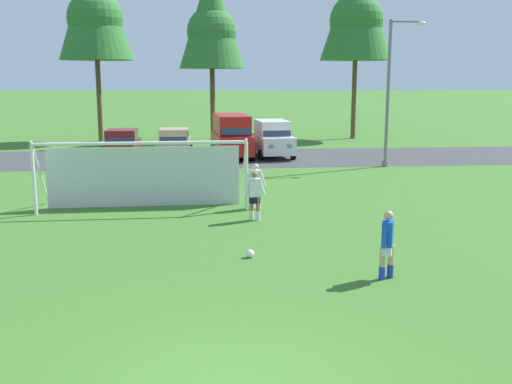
# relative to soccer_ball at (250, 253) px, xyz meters

# --- Properties ---
(ground_plane) EXTENTS (400.00, 400.00, 0.00)m
(ground_plane) POSITION_rel_soccer_ball_xyz_m (-0.83, 8.21, -0.11)
(ground_plane) COLOR #3D7028
(parking_lot_strip) EXTENTS (52.00, 8.40, 0.01)m
(parking_lot_strip) POSITION_rel_soccer_ball_xyz_m (-0.83, 19.81, -0.11)
(parking_lot_strip) COLOR #3D3D3F
(parking_lot_strip) RESTS_ON ground
(soccer_ball) EXTENTS (0.22, 0.22, 0.22)m
(soccer_ball) POSITION_rel_soccer_ball_xyz_m (0.00, 0.00, 0.00)
(soccer_ball) COLOR white
(soccer_ball) RESTS_ON ground
(soccer_goal) EXTENTS (7.47, 2.15, 2.57)m
(soccer_goal) POSITION_rel_soccer_ball_xyz_m (-3.35, 6.50, 1.18)
(soccer_goal) COLOR white
(soccer_goal) RESTS_ON ground
(player_striker_near) EXTENTS (0.74, 0.33, 1.64)m
(player_striker_near) POSITION_rel_soccer_ball_xyz_m (0.67, 5.95, 0.71)
(player_striker_near) COLOR beige
(player_striker_near) RESTS_ON ground
(player_midfield_center) EXTENTS (0.45, 0.67, 1.64)m
(player_midfield_center) POSITION_rel_soccer_ball_xyz_m (3.07, -1.93, 0.71)
(player_midfield_center) COLOR tan
(player_midfield_center) RESTS_ON ground
(player_defender_far) EXTENTS (0.75, 0.30, 1.64)m
(player_defender_far) POSITION_rel_soccer_ball_xyz_m (0.48, 4.17, 0.71)
(player_defender_far) COLOR #936B4C
(player_defender_far) RESTS_ON ground
(parked_car_slot_far_left) EXTENTS (2.06, 4.21, 1.72)m
(parked_car_slot_far_left) POSITION_rel_soccer_ball_xyz_m (-5.90, 19.78, 0.77)
(parked_car_slot_far_left) COLOR maroon
(parked_car_slot_far_left) RESTS_ON ground
(parked_car_slot_left) EXTENTS (2.08, 4.22, 1.72)m
(parked_car_slot_left) POSITION_rel_soccer_ball_xyz_m (-2.90, 20.10, 0.77)
(parked_car_slot_left) COLOR tan
(parked_car_slot_left) RESTS_ON ground
(parked_car_slot_center_left) EXTENTS (2.48, 4.94, 2.52)m
(parked_car_slot_center_left) POSITION_rel_soccer_ball_xyz_m (0.47, 19.94, 1.23)
(parked_car_slot_center_left) COLOR red
(parked_car_slot_center_left) RESTS_ON ground
(parked_car_slot_center) EXTENTS (2.40, 4.73, 2.16)m
(parked_car_slot_center) POSITION_rel_soccer_ball_xyz_m (2.92, 20.20, 1.00)
(parked_car_slot_center) COLOR silver
(parked_car_slot_center) RESTS_ON ground
(tree_left_edge) EXTENTS (5.33, 5.33, 14.22)m
(tree_left_edge) POSITION_rel_soccer_ball_xyz_m (-8.82, 30.13, 9.68)
(tree_left_edge) COLOR brown
(tree_left_edge) RESTS_ON ground
(tree_mid_left) EXTENTS (4.79, 4.79, 12.76)m
(tree_mid_left) POSITION_rel_soccer_ball_xyz_m (-0.47, 29.53, 8.67)
(tree_mid_left) COLOR brown
(tree_mid_left) RESTS_ON ground
(tree_center_back) EXTENTS (5.37, 5.37, 14.33)m
(tree_center_back) POSITION_rel_soccer_ball_xyz_m (10.43, 30.47, 9.75)
(tree_center_back) COLOR brown
(tree_center_back) RESTS_ON ground
(street_lamp) EXTENTS (2.00, 0.32, 7.59)m
(street_lamp) POSITION_rel_soccer_ball_xyz_m (8.64, 15.68, 3.82)
(street_lamp) COLOR slate
(street_lamp) RESTS_ON ground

